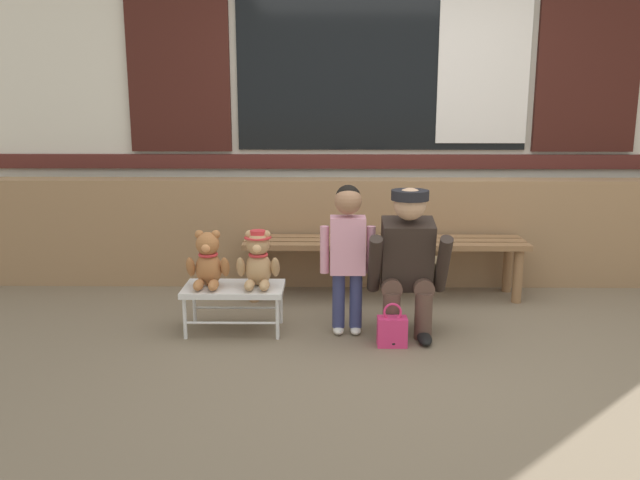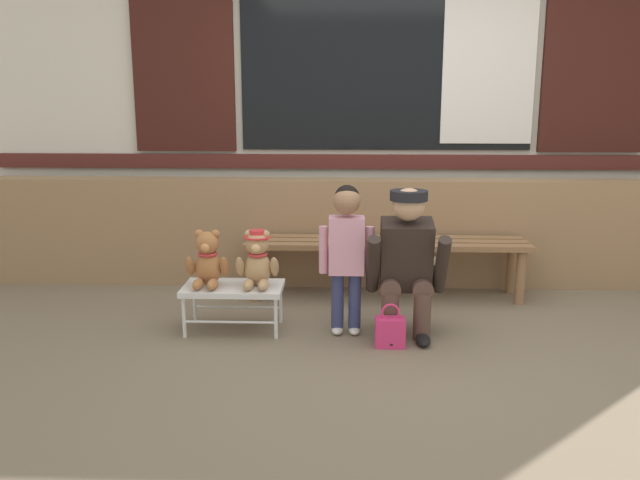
{
  "view_description": "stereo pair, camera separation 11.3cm",
  "coord_description": "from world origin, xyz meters",
  "px_view_note": "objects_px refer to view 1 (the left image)",
  "views": [
    {
      "loc": [
        -0.45,
        -3.75,
        1.49
      ],
      "look_at": [
        -0.5,
        0.55,
        0.55
      ],
      "focal_mm": 36.96,
      "sensor_mm": 36.0,
      "label": 1
    },
    {
      "loc": [
        -0.34,
        -3.75,
        1.49
      ],
      "look_at": [
        -0.5,
        0.55,
        0.55
      ],
      "focal_mm": 36.96,
      "sensor_mm": 36.0,
      "label": 2
    }
  ],
  "objects_px": {
    "adult_crouching": "(409,261)",
    "handbag_on_ground": "(392,331)",
    "small_display_bench": "(234,291)",
    "child_standing": "(348,243)",
    "teddy_bear_plain": "(208,261)",
    "teddy_bear_with_hat": "(258,260)",
    "wooden_bench_long": "(384,249)"
  },
  "relations": [
    {
      "from": "teddy_bear_plain",
      "to": "teddy_bear_with_hat",
      "type": "height_order",
      "value": "same"
    },
    {
      "from": "small_display_bench",
      "to": "child_standing",
      "type": "bearing_deg",
      "value": -2.48
    },
    {
      "from": "teddy_bear_plain",
      "to": "handbag_on_ground",
      "type": "relative_size",
      "value": 1.34
    },
    {
      "from": "teddy_bear_with_hat",
      "to": "child_standing",
      "type": "height_order",
      "value": "child_standing"
    },
    {
      "from": "small_display_bench",
      "to": "teddy_bear_plain",
      "type": "relative_size",
      "value": 1.76
    },
    {
      "from": "wooden_bench_long",
      "to": "adult_crouching",
      "type": "bearing_deg",
      "value": -84.12
    },
    {
      "from": "small_display_bench",
      "to": "handbag_on_ground",
      "type": "xyz_separation_m",
      "value": [
        1.0,
        -0.25,
        -0.17
      ]
    },
    {
      "from": "teddy_bear_plain",
      "to": "handbag_on_ground",
      "type": "height_order",
      "value": "teddy_bear_plain"
    },
    {
      "from": "child_standing",
      "to": "small_display_bench",
      "type": "bearing_deg",
      "value": 177.52
    },
    {
      "from": "small_display_bench",
      "to": "handbag_on_ground",
      "type": "distance_m",
      "value": 1.04
    },
    {
      "from": "teddy_bear_with_hat",
      "to": "adult_crouching",
      "type": "relative_size",
      "value": 0.38
    },
    {
      "from": "teddy_bear_plain",
      "to": "adult_crouching",
      "type": "relative_size",
      "value": 0.38
    },
    {
      "from": "small_display_bench",
      "to": "handbag_on_ground",
      "type": "height_order",
      "value": "small_display_bench"
    },
    {
      "from": "wooden_bench_long",
      "to": "teddy_bear_with_hat",
      "type": "relative_size",
      "value": 5.78
    },
    {
      "from": "small_display_bench",
      "to": "teddy_bear_plain",
      "type": "distance_m",
      "value": 0.25
    },
    {
      "from": "handbag_on_ground",
      "to": "teddy_bear_plain",
      "type": "bearing_deg",
      "value": 167.65
    },
    {
      "from": "child_standing",
      "to": "handbag_on_ground",
      "type": "distance_m",
      "value": 0.61
    },
    {
      "from": "small_display_bench",
      "to": "adult_crouching",
      "type": "xyz_separation_m",
      "value": [
        1.11,
        -0.05,
        0.21
      ]
    },
    {
      "from": "teddy_bear_with_hat",
      "to": "child_standing",
      "type": "distance_m",
      "value": 0.58
    },
    {
      "from": "teddy_bear_plain",
      "to": "child_standing",
      "type": "height_order",
      "value": "child_standing"
    },
    {
      "from": "adult_crouching",
      "to": "teddy_bear_plain",
      "type": "bearing_deg",
      "value": 177.83
    },
    {
      "from": "small_display_bench",
      "to": "adult_crouching",
      "type": "distance_m",
      "value": 1.13
    },
    {
      "from": "wooden_bench_long",
      "to": "handbag_on_ground",
      "type": "relative_size",
      "value": 7.72
    },
    {
      "from": "teddy_bear_plain",
      "to": "wooden_bench_long",
      "type": "bearing_deg",
      "value": 32.65
    },
    {
      "from": "child_standing",
      "to": "teddy_bear_plain",
      "type": "bearing_deg",
      "value": 177.87
    },
    {
      "from": "wooden_bench_long",
      "to": "adult_crouching",
      "type": "relative_size",
      "value": 2.21
    },
    {
      "from": "small_display_bench",
      "to": "teddy_bear_plain",
      "type": "bearing_deg",
      "value": 179.49
    },
    {
      "from": "teddy_bear_with_hat",
      "to": "small_display_bench",
      "type": "bearing_deg",
      "value": -179.23
    },
    {
      "from": "child_standing",
      "to": "teddy_bear_with_hat",
      "type": "bearing_deg",
      "value": 176.6
    },
    {
      "from": "teddy_bear_plain",
      "to": "teddy_bear_with_hat",
      "type": "relative_size",
      "value": 1.0
    },
    {
      "from": "adult_crouching",
      "to": "wooden_bench_long",
      "type": "bearing_deg",
      "value": 95.88
    },
    {
      "from": "adult_crouching",
      "to": "handbag_on_ground",
      "type": "distance_m",
      "value": 0.45
    }
  ]
}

